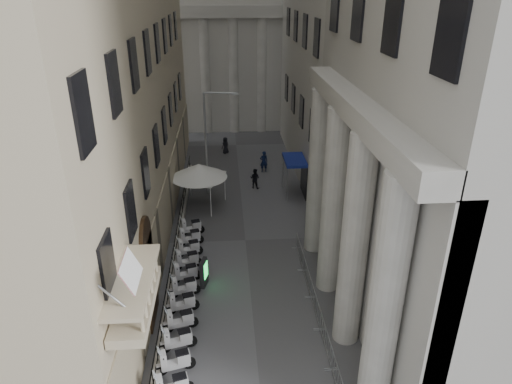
% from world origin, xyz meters
% --- Properties ---
extents(iron_fence, '(0.30, 28.00, 1.40)m').
position_xyz_m(iron_fence, '(-4.30, 18.00, 0.00)').
color(iron_fence, black).
rests_on(iron_fence, ground).
extents(blue_awning, '(1.60, 3.00, 3.00)m').
position_xyz_m(blue_awning, '(4.15, 26.00, 0.00)').
color(blue_awning, navy).
rests_on(blue_awning, ground).
extents(scooter_4, '(1.50, 0.90, 1.50)m').
position_xyz_m(scooter_4, '(-3.51, 8.43, 0.00)').
color(scooter_4, silver).
rests_on(scooter_4, ground).
extents(scooter_5, '(1.50, 0.90, 1.50)m').
position_xyz_m(scooter_5, '(-3.51, 9.73, 0.00)').
color(scooter_5, silver).
rests_on(scooter_5, ground).
extents(scooter_6, '(1.50, 0.90, 1.50)m').
position_xyz_m(scooter_6, '(-3.51, 11.04, 0.00)').
color(scooter_6, silver).
rests_on(scooter_6, ground).
extents(scooter_7, '(1.50, 0.90, 1.50)m').
position_xyz_m(scooter_7, '(-3.51, 12.35, 0.00)').
color(scooter_7, silver).
rests_on(scooter_7, ground).
extents(scooter_8, '(1.50, 0.90, 1.50)m').
position_xyz_m(scooter_8, '(-3.51, 13.65, 0.00)').
color(scooter_8, silver).
rests_on(scooter_8, ground).
extents(scooter_9, '(1.50, 0.90, 1.50)m').
position_xyz_m(scooter_9, '(-3.51, 14.96, 0.00)').
color(scooter_9, silver).
rests_on(scooter_9, ground).
extents(scooter_10, '(1.50, 0.90, 1.50)m').
position_xyz_m(scooter_10, '(-3.51, 16.27, 0.00)').
color(scooter_10, silver).
rests_on(scooter_10, ground).
extents(scooter_11, '(1.50, 0.90, 1.50)m').
position_xyz_m(scooter_11, '(-3.51, 17.57, 0.00)').
color(scooter_11, silver).
rests_on(scooter_11, ground).
extents(scooter_12, '(1.50, 0.90, 1.50)m').
position_xyz_m(scooter_12, '(-3.51, 18.88, 0.00)').
color(scooter_12, silver).
rests_on(scooter_12, ground).
extents(scooter_13, '(1.50, 0.90, 1.50)m').
position_xyz_m(scooter_13, '(-3.51, 20.18, 0.00)').
color(scooter_13, silver).
rests_on(scooter_13, ground).
extents(barrier_2, '(0.60, 2.40, 1.10)m').
position_xyz_m(barrier_2, '(3.16, 9.29, 0.00)').
color(barrier_2, '#9D9FA4').
rests_on(barrier_2, ground).
extents(barrier_3, '(0.60, 2.40, 1.10)m').
position_xyz_m(barrier_3, '(3.16, 11.79, 0.00)').
color(barrier_3, '#9D9FA4').
rests_on(barrier_3, ground).
extents(barrier_4, '(0.60, 2.40, 1.10)m').
position_xyz_m(barrier_4, '(3.16, 14.29, 0.00)').
color(barrier_4, '#9D9FA4').
rests_on(barrier_4, ground).
extents(barrier_5, '(0.60, 2.40, 1.10)m').
position_xyz_m(barrier_5, '(3.16, 16.79, 0.00)').
color(barrier_5, '#9D9FA4').
rests_on(barrier_5, ground).
extents(security_tent, '(4.10, 4.10, 3.33)m').
position_xyz_m(security_tent, '(-3.51, 25.15, 2.78)').
color(security_tent, silver).
rests_on(security_tent, ground).
extents(street_lamp, '(2.62, 0.53, 8.06)m').
position_xyz_m(street_lamp, '(-2.27, 26.67, 4.80)').
color(street_lamp, '#96999E').
rests_on(street_lamp, ground).
extents(info_kiosk, '(0.43, 0.80, 1.63)m').
position_xyz_m(info_kiosk, '(-2.49, 14.53, 0.82)').
color(info_kiosk, black).
rests_on(info_kiosk, ground).
extents(pedestrian_a, '(0.74, 0.53, 1.90)m').
position_xyz_m(pedestrian_a, '(2.21, 30.93, 0.95)').
color(pedestrian_a, '#0C1533').
rests_on(pedestrian_a, ground).
extents(pedestrian_b, '(1.01, 0.93, 1.66)m').
position_xyz_m(pedestrian_b, '(1.18, 27.47, 0.83)').
color(pedestrian_b, black).
rests_on(pedestrian_b, ground).
extents(pedestrian_c, '(0.93, 0.90, 1.61)m').
position_xyz_m(pedestrian_c, '(-1.11, 36.00, 0.81)').
color(pedestrian_c, black).
rests_on(pedestrian_c, ground).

